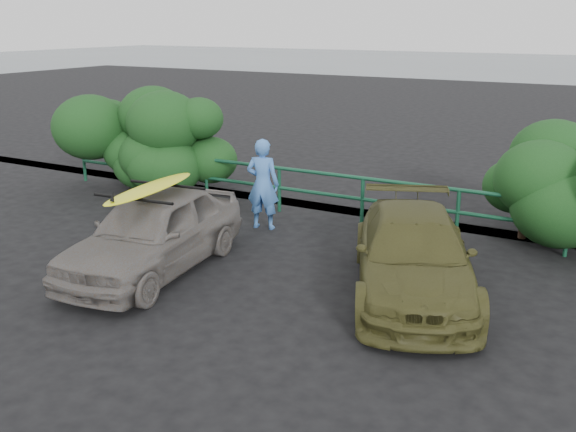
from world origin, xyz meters
name	(u,v)px	position (x,y,z in m)	size (l,w,h in m)	color
ground	(176,301)	(0.00, 0.00, 0.00)	(80.00, 80.00, 0.00)	black
guardrail	(319,195)	(0.00, 5.00, 0.52)	(14.00, 0.08, 1.04)	#154B31
shrub_left	(157,142)	(-4.80, 5.40, 1.17)	(3.20, 2.40, 2.35)	#1A4519
shrub_right	(575,196)	(5.00, 5.50, 1.02)	(3.20, 2.40, 2.05)	#1A4519
sedan	(153,232)	(-1.11, 0.86, 0.69)	(1.63, 4.05, 1.38)	slate
olive_vehicle	(413,255)	(3.06, 2.08, 0.63)	(1.78, 4.37, 1.27)	#494720
man	(263,184)	(-0.70, 3.79, 0.94)	(0.68, 0.45, 1.87)	#457ED0
roof_rack	(151,192)	(-1.11, 0.86, 1.41)	(1.50, 1.05, 0.05)	black
surfboard	(150,188)	(-1.11, 0.86, 1.47)	(0.50, 2.41, 0.07)	yellow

